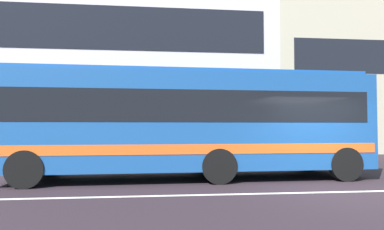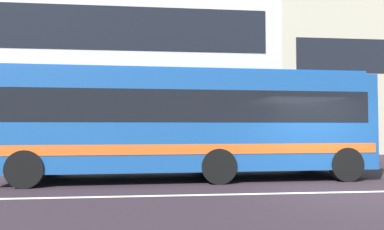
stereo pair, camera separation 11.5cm
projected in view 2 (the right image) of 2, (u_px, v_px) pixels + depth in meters
name	position (u px, v px, depth m)	size (l,w,h in m)	color
ground_plane	(345.00, 192.00, 8.28)	(160.00, 160.00, 0.00)	#2C2128
lane_centre_line	(345.00, 192.00, 8.28)	(60.00, 0.16, 0.01)	silver
hedge_row_far	(224.00, 154.00, 14.70)	(13.58, 1.10, 0.87)	#296128
apartment_block_left	(81.00, 62.00, 23.14)	(24.73, 10.07, 12.14)	silver
transit_bus	(190.00, 120.00, 10.60)	(11.09, 2.84, 3.31)	#1A4C8E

